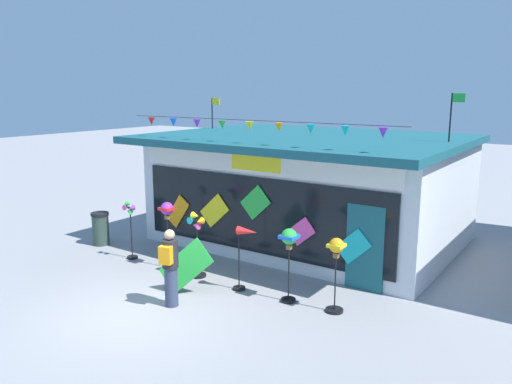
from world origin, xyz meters
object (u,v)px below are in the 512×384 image
wind_spinner_left (167,217)px  person_near_camera (170,266)px  display_kite_on_ground (186,266)px  wind_spinner_center_left (197,237)px  wind_spinner_far_left (130,222)px  trash_bin (101,228)px  kite_shop_building (311,187)px  wind_spinner_center_right (245,244)px  wind_spinner_far_right (336,258)px  wind_spinner_right (289,244)px

wind_spinner_left → person_near_camera: bearing=-44.4°
display_kite_on_ground → wind_spinner_center_left: bearing=117.5°
wind_spinner_far_left → wind_spinner_center_left: (2.38, -0.01, -0.01)m
trash_bin → person_near_camera: bearing=-22.6°
wind_spinner_far_left → display_kite_on_ground: 3.02m
kite_shop_building → wind_spinner_far_left: bearing=-124.8°
wind_spinner_center_left → trash_bin: wind_spinner_center_left is taller
wind_spinner_center_right → wind_spinner_far_right: 2.17m
wind_spinner_center_right → wind_spinner_far_right: wind_spinner_far_right is taller
wind_spinner_center_left → kite_shop_building: bearing=80.9°
wind_spinner_center_right → wind_spinner_right: wind_spinner_right is taller
wind_spinner_far_right → trash_bin: (-7.77, 0.27, -0.67)m
wind_spinner_far_left → wind_spinner_right: bearing=0.1°
trash_bin → kite_shop_building: bearing=40.2°
wind_spinner_far_left → wind_spinner_left: (1.34, 0.06, 0.32)m
wind_spinner_left → wind_spinner_right: bearing=-0.9°
wind_spinner_far_right → display_kite_on_ground: size_ratio=1.31×
wind_spinner_right → wind_spinner_far_right: size_ratio=1.03×
wind_spinner_center_right → kite_shop_building: bearing=100.0°
wind_spinner_center_right → wind_spinner_far_left: bearing=178.9°
wind_spinner_center_left → person_near_camera: (0.68, -1.61, -0.13)m
kite_shop_building → person_near_camera: bearing=-90.3°
kite_shop_building → wind_spinner_left: bearing=-111.8°
wind_spinner_far_right → person_near_camera: (-2.98, -1.72, -0.27)m
wind_spinner_left → wind_spinner_far_right: 4.71m
trash_bin → display_kite_on_ground: size_ratio=0.80×
wind_spinner_center_right → wind_spinner_far_right: bearing=4.6°
wind_spinner_far_left → wind_spinner_left: wind_spinner_left is taller
wind_spinner_far_left → person_near_camera: (3.06, -1.62, -0.14)m
wind_spinner_center_left → display_kite_on_ground: (0.47, -0.90, -0.37)m
wind_spinner_center_left → wind_spinner_far_right: bearing=1.7°
kite_shop_building → wind_spinner_far_left: 5.44m
wind_spinner_far_left → display_kite_on_ground: size_ratio=1.32×
kite_shop_building → person_near_camera: kite_shop_building is taller
wind_spinner_center_right → display_kite_on_ground: bearing=-141.1°
wind_spinner_right → trash_bin: (-6.71, 0.36, -0.80)m
wind_spinner_left → trash_bin: 3.20m
wind_spinner_center_right → wind_spinner_right: bearing=4.3°
wind_spinner_left → wind_spinner_center_right: 2.56m
wind_spinner_center_left → wind_spinner_right: 2.62m
wind_spinner_left → wind_spinner_right: (3.64, -0.06, -0.05)m
wind_spinner_far_right → trash_bin: wind_spinner_far_right is taller
trash_bin → display_kite_on_ground: bearing=-15.6°
kite_shop_building → wind_spinner_center_right: bearing=-80.0°
kite_shop_building → trash_bin: 6.41m
wind_spinner_center_right → wind_spinner_right: (1.10, 0.08, 0.17)m
display_kite_on_ground → kite_shop_building: bearing=87.4°
wind_spinner_left → wind_spinner_center_right: size_ratio=1.14×
wind_spinner_far_left → wind_spinner_far_right: size_ratio=1.01×
wind_spinner_center_left → display_kite_on_ground: wind_spinner_center_left is taller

